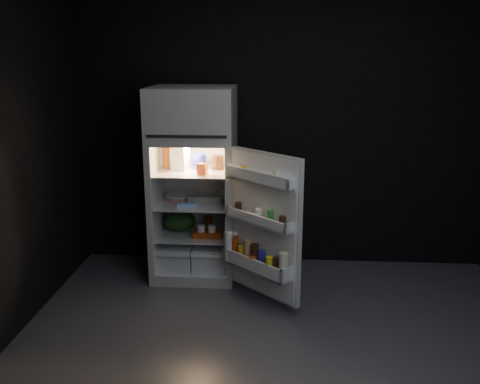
# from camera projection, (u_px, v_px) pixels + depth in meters

# --- Properties ---
(floor) EXTENTS (4.00, 3.40, 0.00)m
(floor) POSITION_uv_depth(u_px,v_px,m) (281.00, 348.00, 3.89)
(floor) COLOR #535358
(floor) RESTS_ON ground
(wall_back) EXTENTS (4.00, 0.00, 2.70)m
(wall_back) POSITION_uv_depth(u_px,v_px,m) (283.00, 129.00, 5.18)
(wall_back) COLOR black
(wall_back) RESTS_ON ground
(wall_front) EXTENTS (4.00, 0.00, 2.70)m
(wall_front) POSITION_uv_depth(u_px,v_px,m) (290.00, 269.00, 1.90)
(wall_front) COLOR black
(wall_front) RESTS_ON ground
(refrigerator) EXTENTS (0.76, 0.71, 1.78)m
(refrigerator) POSITION_uv_depth(u_px,v_px,m) (194.00, 176.00, 4.97)
(refrigerator) COLOR silver
(refrigerator) RESTS_ON ground
(fridge_door) EXTENTS (0.66, 0.63, 1.22)m
(fridge_door) POSITION_uv_depth(u_px,v_px,m) (262.00, 228.00, 4.39)
(fridge_door) COLOR silver
(fridge_door) RESTS_ON ground
(milk_jug) EXTENTS (0.18, 0.18, 0.24)m
(milk_jug) POSITION_uv_depth(u_px,v_px,m) (180.00, 157.00, 4.90)
(milk_jug) COLOR white
(milk_jug) RESTS_ON refrigerator
(mayo_jar) EXTENTS (0.12, 0.12, 0.14)m
(mayo_jar) POSITION_uv_depth(u_px,v_px,m) (199.00, 161.00, 4.94)
(mayo_jar) COLOR #1C239D
(mayo_jar) RESTS_ON refrigerator
(jam_jar) EXTENTS (0.13, 0.13, 0.13)m
(jam_jar) POSITION_uv_depth(u_px,v_px,m) (218.00, 162.00, 4.92)
(jam_jar) COLOR #311A0D
(jam_jar) RESTS_ON refrigerator
(amber_bottle) EXTENTS (0.11, 0.11, 0.22)m
(amber_bottle) POSITION_uv_depth(u_px,v_px,m) (167.00, 157.00, 4.96)
(amber_bottle) COLOR #BA521D
(amber_bottle) RESTS_ON refrigerator
(small_carton) EXTENTS (0.09, 0.08, 0.10)m
(small_carton) POSITION_uv_depth(u_px,v_px,m) (202.00, 169.00, 4.72)
(small_carton) COLOR #BF4416
(small_carton) RESTS_ON refrigerator
(egg_carton) EXTENTS (0.31, 0.14, 0.07)m
(egg_carton) POSITION_uv_depth(u_px,v_px,m) (205.00, 200.00, 4.92)
(egg_carton) COLOR gray
(egg_carton) RESTS_ON refrigerator
(pie) EXTENTS (0.32, 0.32, 0.04)m
(pie) POSITION_uv_depth(u_px,v_px,m) (182.00, 197.00, 5.07)
(pie) COLOR tan
(pie) RESTS_ON refrigerator
(flat_package) EXTENTS (0.19, 0.11, 0.04)m
(flat_package) POSITION_uv_depth(u_px,v_px,m) (187.00, 205.00, 4.81)
(flat_package) COLOR #95BCE6
(flat_package) RESTS_ON refrigerator
(wrapped_pkg) EXTENTS (0.14, 0.13, 0.05)m
(wrapped_pkg) POSITION_uv_depth(u_px,v_px,m) (223.00, 195.00, 5.11)
(wrapped_pkg) COLOR beige
(wrapped_pkg) RESTS_ON refrigerator
(produce_bag) EXTENTS (0.36, 0.32, 0.20)m
(produce_bag) POSITION_uv_depth(u_px,v_px,m) (180.00, 221.00, 5.08)
(produce_bag) COLOR #193815
(produce_bag) RESTS_ON refrigerator
(yogurt_tray) EXTENTS (0.26, 0.14, 0.05)m
(yogurt_tray) POSITION_uv_depth(u_px,v_px,m) (208.00, 234.00, 4.92)
(yogurt_tray) COLOR #A83A0E
(yogurt_tray) RESTS_ON refrigerator
(small_can_red) EXTENTS (0.09, 0.09, 0.09)m
(small_can_red) POSITION_uv_depth(u_px,v_px,m) (209.00, 221.00, 5.24)
(small_can_red) COLOR #A83A0E
(small_can_red) RESTS_ON refrigerator
(small_can_silver) EXTENTS (0.07, 0.07, 0.09)m
(small_can_silver) POSITION_uv_depth(u_px,v_px,m) (224.00, 225.00, 5.12)
(small_can_silver) COLOR #B7B7BB
(small_can_silver) RESTS_ON refrigerator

